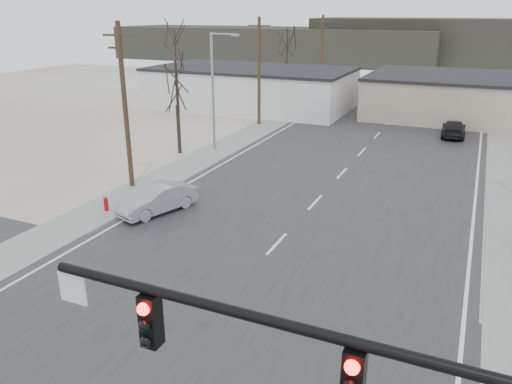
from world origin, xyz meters
TOP-DOWN VIEW (x-y plane):
  - ground at (0.00, 0.00)m, footprint 140.00×140.00m
  - main_road at (0.00, 15.00)m, footprint 18.00×110.00m
  - cross_road at (0.00, 0.00)m, footprint 90.00×10.00m
  - sidewalk_left at (-10.60, 20.00)m, footprint 3.00×90.00m
  - fire_hydrant at (-10.20, 8.00)m, footprint 0.24×0.24m
  - building_left_far at (-16.00, 40.00)m, footprint 22.30×12.30m
  - building_right_far at (10.00, 44.00)m, footprint 26.30×14.30m
  - upole_left_b at (-11.50, 12.00)m, footprint 2.20×0.30m
  - upole_left_c at (-11.50, 32.00)m, footprint 2.20×0.30m
  - upole_left_d at (-11.50, 52.00)m, footprint 2.20×0.30m
  - streetlight_main at (-10.80, 22.00)m, footprint 2.40×0.25m
  - tree_left_near at (-13.00, 20.00)m, footprint 3.30×3.30m
  - tree_left_far at (-14.00, 46.00)m, footprint 3.96×3.96m
  - tree_left_mid at (-22.00, 34.00)m, footprint 3.96×3.96m
  - hill_left at (-35.00, 92.00)m, footprint 70.00×18.00m
  - sedan_crossing at (-7.50, 9.06)m, footprint 3.04×4.85m
  - car_far_a at (6.19, 34.38)m, footprint 2.16×4.90m
  - car_far_b at (0.88, 50.48)m, footprint 2.93×4.18m

SIDE VIEW (x-z plane):
  - ground at x=0.00m, z-range 0.00..0.00m
  - cross_road at x=0.00m, z-range 0.00..0.04m
  - main_road at x=0.00m, z-range 0.00..0.05m
  - sidewalk_left at x=-10.60m, z-range 0.00..0.06m
  - fire_hydrant at x=-10.20m, z-range 0.02..0.89m
  - car_far_b at x=0.88m, z-range 0.05..1.37m
  - car_far_a at x=6.19m, z-range 0.05..1.45m
  - sedan_crossing at x=-7.50m, z-range 0.05..1.55m
  - building_right_far at x=10.00m, z-range 0.00..4.30m
  - building_left_far at x=-16.00m, z-range 0.01..4.51m
  - hill_left at x=-35.00m, z-range 0.00..7.00m
  - streetlight_main at x=-10.80m, z-range 0.59..9.59m
  - upole_left_b at x=-11.50m, z-range 0.22..10.22m
  - upole_left_c at x=-11.50m, z-range 0.22..10.22m
  - upole_left_d at x=-11.50m, z-range 0.22..10.22m
  - tree_left_near at x=-13.00m, z-range 1.55..8.90m
  - tree_left_far at x=-14.00m, z-range 1.87..10.69m
  - tree_left_mid at x=-22.00m, z-range 1.87..10.69m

